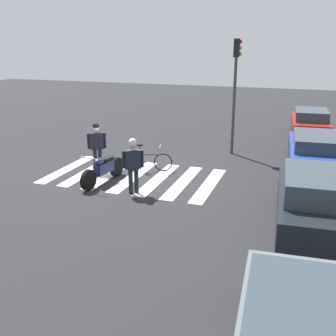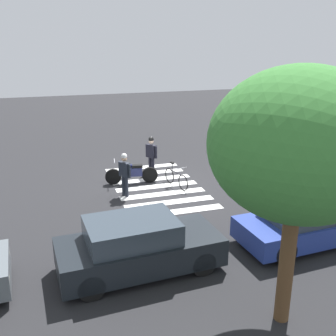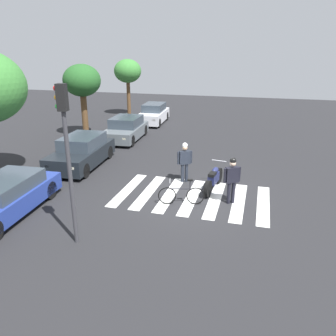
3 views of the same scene
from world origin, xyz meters
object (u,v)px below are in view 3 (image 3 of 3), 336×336
(police_motorcycle, at_px, (214,179))
(officer_on_foot, at_px, (232,177))
(car_grey_coupe, at_px, (126,129))
(traffic_light_pole, at_px, (66,142))
(car_blue_hatchback, at_px, (4,198))
(car_white_van, at_px, (154,114))
(car_black_suv, at_px, (82,152))
(leaning_bicycle, at_px, (181,195))
(officer_by_motorcycle, at_px, (185,160))

(police_motorcycle, xyz_separation_m, officer_on_foot, (-1.09, -0.80, 0.57))
(car_grey_coupe, height_order, traffic_light_pole, traffic_light_pole)
(car_blue_hatchback, xyz_separation_m, car_white_van, (16.04, -0.27, 0.08))
(car_white_van, bearing_deg, officer_on_foot, -151.08)
(car_black_suv, distance_m, car_grey_coupe, 5.35)
(officer_on_foot, height_order, car_blue_hatchback, officer_on_foot)
(leaning_bicycle, height_order, officer_by_motorcycle, officer_by_motorcycle)
(leaning_bicycle, relative_size, car_white_van, 0.40)
(car_blue_hatchback, bearing_deg, officer_on_foot, -67.81)
(officer_by_motorcycle, xyz_separation_m, car_blue_hatchback, (-4.69, 5.30, -0.38))
(leaning_bicycle, distance_m, car_black_suv, 6.44)
(police_motorcycle, bearing_deg, leaning_bicycle, 150.65)
(leaning_bicycle, xyz_separation_m, officer_on_foot, (0.60, -1.75, 0.66))
(traffic_light_pole, bearing_deg, car_blue_hatchback, 74.05)
(officer_on_foot, xyz_separation_m, car_blue_hatchback, (-3.04, 7.45, -0.41))
(car_grey_coupe, distance_m, traffic_light_pole, 12.33)
(car_grey_coupe, bearing_deg, officer_by_motorcycle, -139.42)
(officer_by_motorcycle, xyz_separation_m, car_white_van, (11.35, 5.03, -0.30))
(car_grey_coupe, distance_m, car_white_van, 5.29)
(car_grey_coupe, bearing_deg, car_white_van, -1.70)
(car_black_suv, height_order, car_white_van, car_black_suv)
(car_grey_coupe, relative_size, car_white_van, 1.03)
(police_motorcycle, xyz_separation_m, car_black_suv, (1.27, 6.66, 0.24))
(leaning_bicycle, xyz_separation_m, car_blue_hatchback, (-2.44, 5.70, 0.26))
(car_grey_coupe, height_order, car_white_van, car_white_van)
(police_motorcycle, xyz_separation_m, traffic_light_pole, (-5.06, 3.39, 2.62))
(police_motorcycle, bearing_deg, officer_on_foot, -143.73)
(police_motorcycle, distance_m, leaning_bicycle, 1.94)
(leaning_bicycle, distance_m, car_grey_coupe, 10.01)
(officer_by_motorcycle, bearing_deg, officer_on_foot, -127.50)
(leaning_bicycle, bearing_deg, car_grey_coupe, 33.93)
(leaning_bicycle, relative_size, car_blue_hatchback, 0.35)
(officer_by_motorcycle, distance_m, car_white_van, 12.42)
(car_white_van, bearing_deg, car_black_suv, 178.48)
(officer_on_foot, xyz_separation_m, car_grey_coupe, (7.71, 7.34, -0.36))
(officer_by_motorcycle, height_order, car_black_suv, officer_by_motorcycle)
(car_grey_coupe, bearing_deg, police_motorcycle, -135.34)
(police_motorcycle, xyz_separation_m, leaning_bicycle, (-1.69, 0.95, -0.09))
(traffic_light_pole, bearing_deg, car_white_van, 10.00)
(car_black_suv, bearing_deg, leaning_bicycle, -117.37)
(police_motorcycle, height_order, traffic_light_pole, traffic_light_pole)
(leaning_bicycle, relative_size, officer_by_motorcycle, 0.96)
(police_motorcycle, height_order, car_blue_hatchback, car_blue_hatchback)
(car_black_suv, relative_size, traffic_light_pole, 0.95)
(police_motorcycle, distance_m, car_grey_coupe, 9.30)
(police_motorcycle, xyz_separation_m, car_blue_hatchback, (-4.13, 6.65, 0.16))
(car_blue_hatchback, relative_size, car_black_suv, 1.09)
(car_blue_hatchback, distance_m, traffic_light_pole, 4.18)
(car_blue_hatchback, bearing_deg, car_black_suv, 0.15)
(leaning_bicycle, height_order, officer_on_foot, officer_on_foot)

